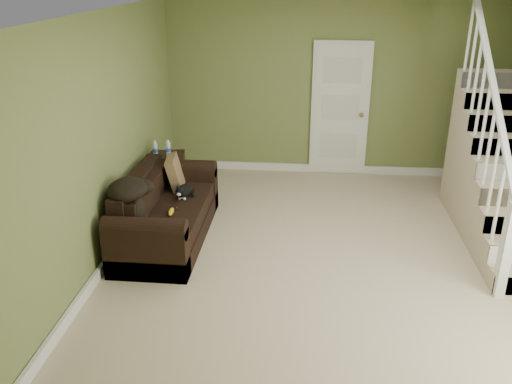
% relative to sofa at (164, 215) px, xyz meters
% --- Properties ---
extents(floor, '(5.00, 5.50, 0.01)m').
position_rel_sofa_xyz_m(floor, '(2.01, -0.28, -0.30)').
color(floor, tan).
rests_on(floor, ground).
extents(ceiling, '(5.00, 5.50, 0.01)m').
position_rel_sofa_xyz_m(ceiling, '(2.01, -0.28, 2.30)').
color(ceiling, white).
rests_on(ceiling, wall_back).
extents(wall_back, '(5.00, 0.04, 2.60)m').
position_rel_sofa_xyz_m(wall_back, '(2.01, 2.47, 1.00)').
color(wall_back, olive).
rests_on(wall_back, floor).
extents(wall_front, '(5.00, 0.04, 2.60)m').
position_rel_sofa_xyz_m(wall_front, '(2.01, -3.03, 1.00)').
color(wall_front, olive).
rests_on(wall_front, floor).
extents(wall_left, '(0.04, 5.50, 2.60)m').
position_rel_sofa_xyz_m(wall_left, '(-0.49, -0.28, 1.00)').
color(wall_left, olive).
rests_on(wall_left, floor).
extents(baseboard_back, '(5.00, 0.04, 0.12)m').
position_rel_sofa_xyz_m(baseboard_back, '(2.01, 2.44, -0.24)').
color(baseboard_back, white).
rests_on(baseboard_back, floor).
extents(baseboard_left, '(0.04, 5.50, 0.12)m').
position_rel_sofa_xyz_m(baseboard_left, '(-0.46, -0.28, -0.24)').
color(baseboard_left, white).
rests_on(baseboard_left, floor).
extents(door, '(0.86, 0.12, 2.02)m').
position_rel_sofa_xyz_m(door, '(2.11, 2.43, 0.71)').
color(door, white).
rests_on(door, floor).
extents(staircase, '(1.00, 2.51, 2.82)m').
position_rel_sofa_xyz_m(staircase, '(4.01, 0.69, 0.34)').
color(staircase, tan).
rests_on(staircase, floor).
extents(sofa, '(0.86, 2.00, 0.79)m').
position_rel_sofa_xyz_m(sofa, '(0.00, 0.00, 0.00)').
color(sofa, black).
rests_on(sofa, floor).
extents(side_table, '(0.64, 0.64, 0.88)m').
position_rel_sofa_xyz_m(side_table, '(-0.26, 1.07, 0.03)').
color(side_table, black).
rests_on(side_table, floor).
extents(cat, '(0.20, 0.43, 0.21)m').
position_rel_sofa_xyz_m(cat, '(0.19, 0.24, 0.21)').
color(cat, black).
rests_on(cat, sofa).
extents(banana, '(0.07, 0.20, 0.05)m').
position_rel_sofa_xyz_m(banana, '(0.15, -0.23, 0.15)').
color(banana, yellow).
rests_on(banana, sofa).
extents(throw_pillow, '(0.27, 0.46, 0.45)m').
position_rel_sofa_xyz_m(throw_pillow, '(0.02, 0.58, 0.30)').
color(throw_pillow, '#4F391F').
rests_on(throw_pillow, sofa).
extents(throw_blanket, '(0.45, 0.56, 0.22)m').
position_rel_sofa_xyz_m(throw_blanket, '(-0.24, -0.49, 0.52)').
color(throw_blanket, black).
rests_on(throw_blanket, sofa).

